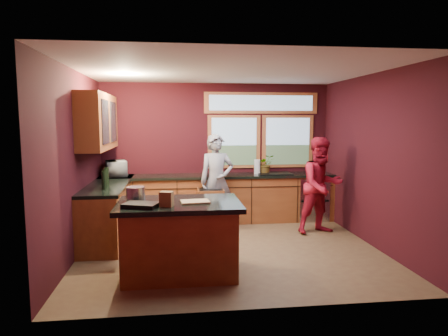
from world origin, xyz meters
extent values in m
plane|color=brown|center=(0.00, 0.00, 0.00)|extent=(4.50, 4.50, 0.00)
cube|color=black|center=(0.00, 2.00, 1.35)|extent=(4.50, 0.02, 2.70)
cube|color=black|center=(0.00, -2.00, 1.35)|extent=(4.50, 0.02, 2.70)
cube|color=black|center=(-2.25, 0.00, 1.35)|extent=(0.02, 4.00, 2.70)
cube|color=black|center=(2.25, 0.00, 1.35)|extent=(0.02, 4.00, 2.70)
cube|color=silver|center=(0.00, 0.00, 2.70)|extent=(4.50, 4.00, 0.02)
cube|color=#788FA6|center=(0.35, 1.99, 1.55)|extent=(1.06, 0.02, 1.06)
cube|color=#788FA6|center=(1.45, 1.99, 1.55)|extent=(1.06, 0.02, 1.06)
cube|color=#9F552E|center=(0.90, 1.99, 2.32)|extent=(2.30, 0.02, 0.42)
cube|color=#602D16|center=(-2.07, 0.85, 1.95)|extent=(0.36, 1.80, 0.90)
cube|color=#602D16|center=(0.00, 1.70, 0.44)|extent=(4.50, 0.60, 0.88)
cube|color=black|center=(0.00, 1.69, 0.91)|extent=(4.50, 0.64, 0.05)
cube|color=#B7B7BC|center=(1.85, 1.68, 0.42)|extent=(0.60, 0.58, 0.85)
cube|color=black|center=(1.10, 1.66, 0.91)|extent=(0.66, 0.46, 0.05)
cube|color=#602D16|center=(-1.95, 0.85, 0.44)|extent=(0.60, 2.30, 0.88)
cube|color=black|center=(-1.94, 0.85, 0.91)|extent=(0.64, 2.30, 0.05)
cube|color=#602D16|center=(-0.78, -0.92, 0.44)|extent=(1.40, 0.90, 0.88)
cube|color=black|center=(-0.78, -0.92, 0.92)|extent=(1.55, 1.05, 0.06)
imported|color=slate|center=(-0.08, 1.25, 0.86)|extent=(0.68, 0.49, 1.73)
imported|color=maroon|center=(1.70, 0.69, 0.84)|extent=(0.95, 0.81, 1.69)
imported|color=#999999|center=(-1.92, 1.70, 1.08)|extent=(0.48, 0.60, 0.29)
imported|color=#999999|center=(0.94, 1.75, 1.11)|extent=(0.33, 0.29, 0.37)
cylinder|color=white|center=(0.77, 1.70, 1.07)|extent=(0.12, 0.12, 0.28)
cube|color=tan|center=(-0.58, -0.97, 0.95)|extent=(0.37, 0.28, 0.02)
cylinder|color=#B2B1B6|center=(-1.33, -0.77, 1.03)|extent=(0.24, 0.24, 0.18)
cube|color=brown|center=(-0.93, -1.17, 1.03)|extent=(0.18, 0.16, 0.18)
cube|color=black|center=(-1.23, -1.17, 0.97)|extent=(0.47, 0.40, 0.05)
camera|label=1|loc=(-0.82, -5.92, 1.97)|focal=32.00mm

